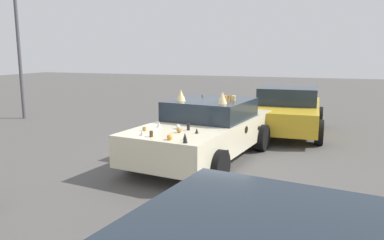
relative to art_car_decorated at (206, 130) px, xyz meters
The scene contains 4 objects.
ground_plane 0.69m from the art_car_decorated, behind, with size 60.00×60.00×0.00m, color #514F4C.
art_car_decorated is the anchor object (origin of this frame).
parked_sedan_near_left 3.83m from the art_car_decorated, 22.76° to the right, with size 4.09×2.14×1.39m.
lot_lamp_post 8.75m from the art_car_decorated, 69.89° to the left, with size 0.28×0.28×4.67m.
Camera 1 is at (-8.00, -2.52, 2.43)m, focal length 35.37 mm.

